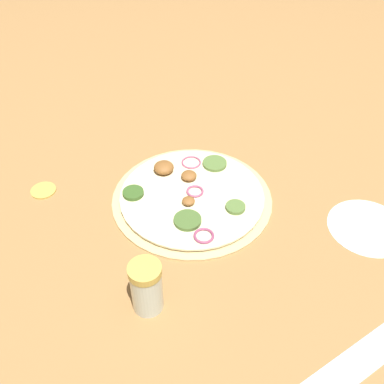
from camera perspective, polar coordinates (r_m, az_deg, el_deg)
ground_plane at (r=0.84m, az=0.00°, el=-0.91°), size 3.00×3.00×0.00m
pizza at (r=0.84m, az=-0.10°, el=-0.47°), size 0.30×0.30×0.03m
spice_jar at (r=0.66m, az=-5.80°, el=-11.92°), size 0.05×0.05×0.09m
loose_cap at (r=0.90m, az=-18.38°, el=0.28°), size 0.05×0.05×0.01m
flour_patch at (r=0.85m, az=21.42°, el=-4.17°), size 0.14×0.14×0.00m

